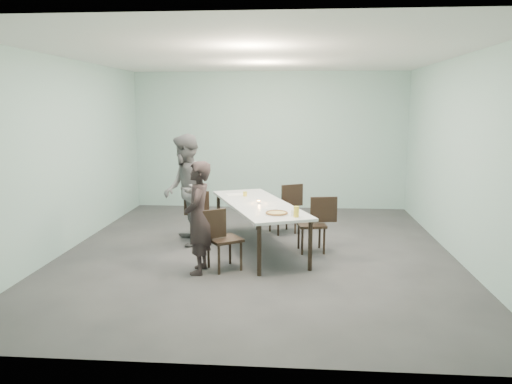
# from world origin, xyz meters

# --- Properties ---
(ground) EXTENTS (7.00, 7.00, 0.00)m
(ground) POSITION_xyz_m (0.00, 0.00, 0.00)
(ground) COLOR #333335
(ground) RESTS_ON ground
(room_shell) EXTENTS (6.02, 7.02, 3.01)m
(room_shell) POSITION_xyz_m (0.00, 0.00, 2.03)
(room_shell) COLOR #96BDB7
(room_shell) RESTS_ON ground
(table) EXTENTS (1.80, 2.75, 0.75)m
(table) POSITION_xyz_m (0.00, 0.15, 0.69)
(table) COLOR white
(table) RESTS_ON ground
(chair_near_left) EXTENTS (0.63, 0.58, 0.87)m
(chair_near_left) POSITION_xyz_m (-0.46, -0.92, 0.50)
(chair_near_left) COLOR black
(chair_near_left) RESTS_ON ground
(chair_far_left) EXTENTS (0.64, 0.47, 0.87)m
(chair_far_left) POSITION_xyz_m (-0.94, 0.48, 0.50)
(chair_far_left) COLOR black
(chair_far_left) RESTS_ON ground
(chair_near_right) EXTENTS (0.64, 0.48, 0.87)m
(chair_near_right) POSITION_xyz_m (0.92, 0.10, 0.50)
(chair_near_right) COLOR black
(chair_near_right) RESTS_ON ground
(chair_far_right) EXTENTS (0.65, 0.57, 0.87)m
(chair_far_right) POSITION_xyz_m (0.43, 1.27, 0.50)
(chair_far_right) COLOR black
(chair_far_right) RESTS_ON ground
(diner_near) EXTENTS (0.38, 0.57, 1.54)m
(diner_near) POSITION_xyz_m (-0.72, -1.04, 0.77)
(diner_near) COLOR black
(diner_near) RESTS_ON ground
(diner_far) EXTENTS (0.94, 1.06, 1.82)m
(diner_far) POSITION_xyz_m (-1.20, 0.36, 0.91)
(diner_far) COLOR slate
(diner_far) RESTS_ON ground
(pizza) EXTENTS (0.34, 0.34, 0.04)m
(pizza) POSITION_xyz_m (0.32, -0.67, 0.77)
(pizza) COLOR white
(pizza) RESTS_ON table
(side_plate) EXTENTS (0.18, 0.18, 0.01)m
(side_plate) POSITION_xyz_m (0.23, -0.26, 0.76)
(side_plate) COLOR white
(side_plate) RESTS_ON table
(beer_glass) EXTENTS (0.08, 0.08, 0.15)m
(beer_glass) POSITION_xyz_m (0.60, -0.81, 0.82)
(beer_glass) COLOR yellow
(beer_glass) RESTS_ON table
(water_tumbler) EXTENTS (0.08, 0.08, 0.09)m
(water_tumbler) POSITION_xyz_m (0.57, -0.75, 0.80)
(water_tumbler) COLOR silver
(water_tumbler) RESTS_ON table
(tealight) EXTENTS (0.06, 0.06, 0.05)m
(tealight) POSITION_xyz_m (0.02, 0.10, 0.77)
(tealight) COLOR silver
(tealight) RESTS_ON table
(amber_tumbler) EXTENTS (0.07, 0.07, 0.08)m
(amber_tumbler) POSITION_xyz_m (-0.27, 0.73, 0.79)
(amber_tumbler) COLOR yellow
(amber_tumbler) RESTS_ON table
(menu) EXTENTS (0.36, 0.32, 0.01)m
(menu) POSITION_xyz_m (-0.45, 0.87, 0.75)
(menu) COLOR silver
(menu) RESTS_ON table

